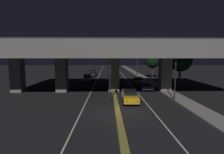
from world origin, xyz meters
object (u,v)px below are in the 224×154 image
motorcycle_blue_filtering_mid (118,86)px  motorcycle_black_filtering_far (116,80)px  motorcycle_red_filtering_near (123,96)px  pedestrian_on_sidewalk (164,83)px  car_taxi_yellow_lead (130,96)px  traffic_light_left_of_median (110,76)px  traffic_light_right_of_median (175,70)px  street_lamp (136,59)px  car_dark_blue_second (145,85)px  car_taxi_yellow_third (138,80)px  car_white_lead_oncoming (88,77)px  car_dark_green_second_oncoming (93,73)px

motorcycle_blue_filtering_mid → motorcycle_black_filtering_far: (0.14, 7.05, 0.03)m
motorcycle_blue_filtering_mid → motorcycle_black_filtering_far: 7.05m
motorcycle_red_filtering_near → pedestrian_on_sidewalk: pedestrian_on_sidewalk is taller
car_taxi_yellow_lead → pedestrian_on_sidewalk: 11.25m
traffic_light_left_of_median → traffic_light_right_of_median: 7.90m
street_lamp → motorcycle_blue_filtering_mid: street_lamp is taller
traffic_light_right_of_median → car_dark_blue_second: 8.22m
car_taxi_yellow_third → motorcycle_black_filtering_far: bearing=70.6°
car_dark_blue_second → motorcycle_blue_filtering_mid: (-4.43, 0.50, -0.14)m
traffic_light_right_of_median → street_lamp: 29.58m
car_taxi_yellow_third → pedestrian_on_sidewalk: size_ratio=2.32×
street_lamp → car_taxi_yellow_lead: 30.82m
car_white_lead_oncoming → motorcycle_black_filtering_far: size_ratio=2.53×
traffic_light_left_of_median → motorcycle_red_filtering_near: 2.93m
motorcycle_blue_filtering_mid → pedestrian_on_sidewalk: bearing=-87.8°
street_lamp → motorcycle_red_filtering_near: (-6.45, -29.69, -4.21)m
pedestrian_on_sidewalk → car_dark_blue_second: bearing=-164.1°
traffic_light_right_of_median → street_lamp: bearing=89.8°
car_dark_green_second_oncoming → motorcycle_black_filtering_far: car_dark_green_second_oncoming is taller
traffic_light_left_of_median → street_lamp: size_ratio=0.56×
car_white_lead_oncoming → car_dark_green_second_oncoming: car_dark_green_second_oncoming is taller
traffic_light_right_of_median → car_white_lead_oncoming: traffic_light_right_of_median is taller
car_dark_blue_second → car_white_lead_oncoming: 14.88m
street_lamp → motorcycle_black_filtering_far: size_ratio=4.32×
car_dark_green_second_oncoming → traffic_light_left_of_median: bearing=10.8°
car_dark_blue_second → pedestrian_on_sidewalk: (3.55, 1.01, 0.28)m
traffic_light_right_of_median → motorcycle_blue_filtering_mid: bearing=129.8°
traffic_light_left_of_median → car_dark_blue_second: size_ratio=1.08×
motorcycle_black_filtering_far → traffic_light_left_of_median: bearing=172.7°
car_taxi_yellow_lead → car_dark_blue_second: 8.52m
motorcycle_black_filtering_far → pedestrian_on_sidewalk: size_ratio=1.11×
car_dark_blue_second → car_white_lead_oncoming: (-10.49, 10.56, 0.10)m
traffic_light_left_of_median → car_taxi_yellow_third: traffic_light_left_of_median is taller
car_taxi_yellow_lead → motorcycle_red_filtering_near: 0.89m
traffic_light_left_of_median → pedestrian_on_sidewalk: 12.70m
traffic_light_right_of_median → car_taxi_yellow_lead: size_ratio=1.21×
car_dark_blue_second → car_dark_green_second_oncoming: (-10.37, 21.14, 0.19)m
street_lamp → traffic_light_left_of_median: bearing=-105.1°
car_taxi_yellow_third → car_dark_blue_second: bearing=-179.6°
traffic_light_right_of_median → car_taxi_yellow_lead: 6.36m
car_dark_green_second_oncoming → motorcycle_blue_filtering_mid: bearing=17.7°
traffic_light_left_of_median → traffic_light_right_of_median: traffic_light_right_of_median is taller
car_dark_blue_second → motorcycle_black_filtering_far: bearing=27.8°
traffic_light_right_of_median → traffic_light_left_of_median: bearing=179.9°
traffic_light_right_of_median → car_taxi_yellow_third: bearing=99.1°
street_lamp → car_taxi_yellow_lead: bearing=-100.6°
traffic_light_right_of_median → motorcycle_black_filtering_far: (-6.36, 14.87, -3.22)m
car_white_lead_oncoming → car_taxi_yellow_third: bearing=66.6°
traffic_light_right_of_median → motorcycle_blue_filtering_mid: size_ratio=3.23×
traffic_light_left_of_median → car_dark_green_second_oncoming: bearing=99.1°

